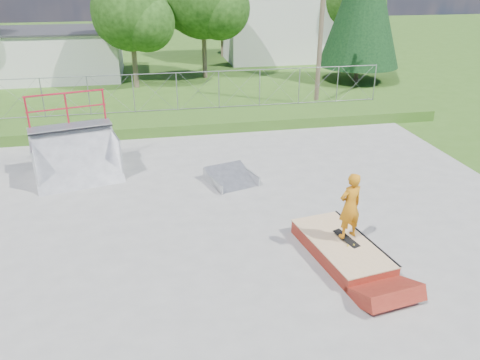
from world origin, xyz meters
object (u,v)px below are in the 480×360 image
object	(u,v)px
grind_box	(341,249)
skater	(350,209)
quarter_pipe	(74,140)
flat_bank_ramp	(231,178)

from	to	relation	value
grind_box	skater	xyz separation A→B (m)	(0.14, 0.03, 1.12)
grind_box	quarter_pipe	xyz separation A→B (m)	(-7.07, 6.34, 1.17)
flat_bank_ramp	quarter_pipe	bearing A→B (deg)	147.35
quarter_pipe	skater	distance (m)	9.58
grind_box	quarter_pipe	bearing A→B (deg)	129.25
quarter_pipe	skater	world-z (taller)	quarter_pipe
grind_box	quarter_pipe	distance (m)	9.57
grind_box	flat_bank_ramp	distance (m)	5.24
quarter_pipe	flat_bank_ramp	size ratio (longest dim) A/B	1.82
flat_bank_ramp	skater	bearing A→B (deg)	-83.48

